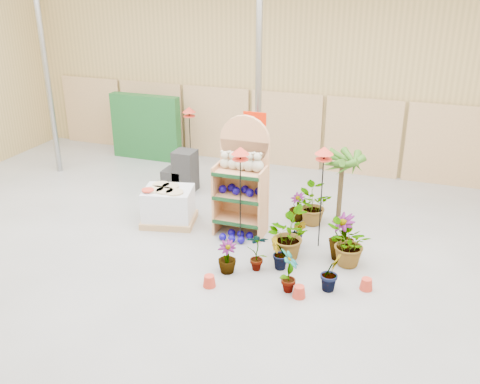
{
  "coord_description": "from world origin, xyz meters",
  "views": [
    {
      "loc": [
        3.5,
        -7.37,
        4.95
      ],
      "look_at": [
        0.3,
        1.5,
        1.0
      ],
      "focal_mm": 40.0,
      "sensor_mm": 36.0,
      "label": 1
    }
  ],
  "objects_px": {
    "display_shelf": "(243,181)",
    "bird_table_front": "(240,154)",
    "pallet_stack": "(169,206)",
    "potted_plant_2": "(286,234)"
  },
  "relations": [
    {
      "from": "display_shelf",
      "to": "bird_table_front",
      "type": "relative_size",
      "value": 1.22
    },
    {
      "from": "display_shelf",
      "to": "bird_table_front",
      "type": "bearing_deg",
      "value": -76.77
    },
    {
      "from": "display_shelf",
      "to": "bird_table_front",
      "type": "distance_m",
      "value": 0.91
    },
    {
      "from": "pallet_stack",
      "to": "bird_table_front",
      "type": "bearing_deg",
      "value": -23.95
    },
    {
      "from": "bird_table_front",
      "to": "potted_plant_2",
      "type": "distance_m",
      "value": 1.69
    },
    {
      "from": "pallet_stack",
      "to": "potted_plant_2",
      "type": "height_order",
      "value": "potted_plant_2"
    },
    {
      "from": "display_shelf",
      "to": "bird_table_front",
      "type": "height_order",
      "value": "display_shelf"
    },
    {
      "from": "display_shelf",
      "to": "pallet_stack",
      "type": "xyz_separation_m",
      "value": [
        -1.57,
        -0.2,
        -0.71
      ]
    },
    {
      "from": "pallet_stack",
      "to": "bird_table_front",
      "type": "height_order",
      "value": "bird_table_front"
    },
    {
      "from": "bird_table_front",
      "to": "potted_plant_2",
      "type": "bearing_deg",
      "value": -14.44
    }
  ]
}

